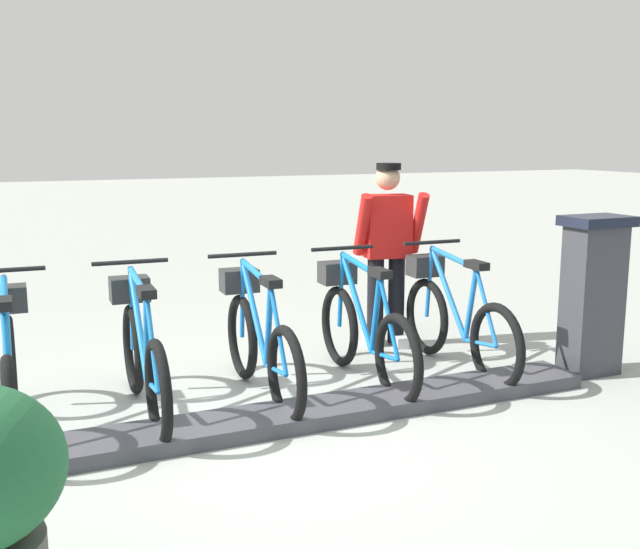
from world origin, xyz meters
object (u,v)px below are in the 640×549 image
at_px(bike_docked_1, 362,328).
at_px(bike_docked_2, 259,339).
at_px(payment_kiosk, 593,293).
at_px(bike_docked_4, 9,368).
at_px(worker_near_rack, 387,247).
at_px(bike_docked_0, 454,317).
at_px(bike_docked_3, 142,353).

height_order(bike_docked_1, bike_docked_2, same).
height_order(payment_kiosk, bike_docked_4, payment_kiosk).
distance_m(payment_kiosk, worker_near_rack, 1.80).
xyz_separation_m(bike_docked_2, worker_near_rack, (0.83, -1.52, 0.48)).
xyz_separation_m(bike_docked_0, bike_docked_1, (0.00, 0.85, 0.00)).
bearing_deg(payment_kiosk, bike_docked_1, 72.04).
distance_m(payment_kiosk, bike_docked_1, 1.87).
xyz_separation_m(bike_docked_0, worker_near_rack, (0.83, 0.18, 0.48)).
relative_size(payment_kiosk, bike_docked_3, 0.74).
height_order(payment_kiosk, bike_docked_3, payment_kiosk).
bearing_deg(bike_docked_1, worker_near_rack, -38.84).
xyz_separation_m(bike_docked_1, bike_docked_2, (0.00, 0.85, 0.00)).
bearing_deg(bike_docked_0, payment_kiosk, -122.00).
height_order(bike_docked_4, worker_near_rack, worker_near_rack).
xyz_separation_m(bike_docked_0, bike_docked_3, (0.00, 2.55, 0.00)).
xyz_separation_m(payment_kiosk, bike_docked_1, (0.57, 1.76, -0.24)).
bearing_deg(bike_docked_2, bike_docked_3, 90.00).
height_order(bike_docked_3, bike_docked_4, same).
relative_size(payment_kiosk, worker_near_rack, 0.77).
xyz_separation_m(bike_docked_1, bike_docked_3, (0.00, 1.70, 0.00)).
bearing_deg(bike_docked_2, bike_docked_0, -90.00).
bearing_deg(bike_docked_3, bike_docked_4, 90.00).
relative_size(payment_kiosk, bike_docked_2, 0.74).
relative_size(payment_kiosk, bike_docked_0, 0.74).
distance_m(payment_kiosk, bike_docked_0, 1.10).
xyz_separation_m(payment_kiosk, worker_near_rack, (1.41, 1.09, 0.24)).
bearing_deg(bike_docked_3, worker_near_rack, -70.62).
height_order(bike_docked_0, bike_docked_2, same).
bearing_deg(payment_kiosk, bike_docked_2, 77.66).
relative_size(bike_docked_0, bike_docked_3, 1.00).
bearing_deg(worker_near_rack, bike_docked_3, 109.38).
height_order(bike_docked_2, worker_near_rack, worker_near_rack).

